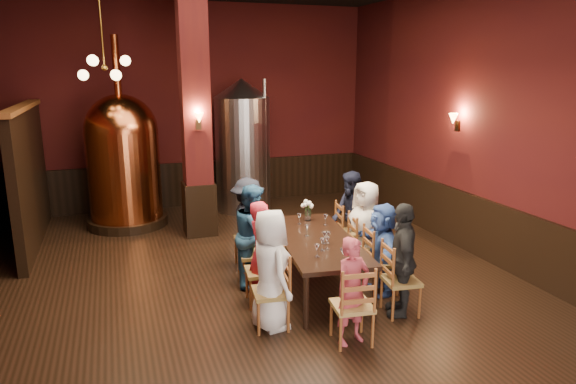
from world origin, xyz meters
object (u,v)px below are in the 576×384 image
object	(u,v)px
person_2	(254,235)
rose_vase	(308,207)
person_0	(270,270)
copper_kettle	(123,159)
person_1	(261,253)
dining_table	(317,242)
steel_vessel	(243,146)

from	to	relation	value
person_2	rose_vase	bearing A→B (deg)	-44.98
person_0	rose_vase	bearing A→B (deg)	-40.97
person_2	person_0	bearing A→B (deg)	-164.74
copper_kettle	rose_vase	xyz separation A→B (m)	(2.65, -3.22, -0.38)
copper_kettle	rose_vase	bearing A→B (deg)	-50.47
person_1	rose_vase	xyz separation A→B (m)	(1.07, 1.08, 0.26)
dining_table	person_1	xyz separation A→B (m)	(-0.88, -0.23, 0.03)
steel_vessel	person_0	bearing A→B (deg)	-100.74
dining_table	person_2	world-z (taller)	person_2
person_0	person_2	xyz separation A→B (m)	(0.16, 1.32, 0.00)
copper_kettle	dining_table	bearing A→B (deg)	-58.77
dining_table	person_0	world-z (taller)	person_0
dining_table	copper_kettle	bearing A→B (deg)	128.07
person_1	steel_vessel	bearing A→B (deg)	-14.37
person_0	copper_kettle	world-z (taller)	copper_kettle
person_2	person_1	bearing A→B (deg)	-164.74
copper_kettle	rose_vase	distance (m)	4.19
person_0	person_1	bearing A→B (deg)	-14.31
person_2	copper_kettle	xyz separation A→B (m)	(-1.66, 3.64, 0.60)
person_1	dining_table	bearing A→B (deg)	-78.72
person_0	person_2	distance (m)	1.33
dining_table	steel_vessel	world-z (taller)	steel_vessel
dining_table	person_1	distance (m)	0.91
person_2	rose_vase	world-z (taller)	person_2
dining_table	person_0	size ratio (longest dim) A/B	1.68
dining_table	steel_vessel	size ratio (longest dim) A/B	0.87
person_1	copper_kettle	size ratio (longest dim) A/B	0.39
steel_vessel	person_1	bearing A→B (deg)	-101.28
person_2	copper_kettle	distance (m)	4.04
dining_table	person_1	size ratio (longest dim) A/B	1.75
person_1	person_2	xyz separation A→B (m)	(0.08, 0.66, 0.03)
person_0	steel_vessel	size ratio (longest dim) A/B	0.52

